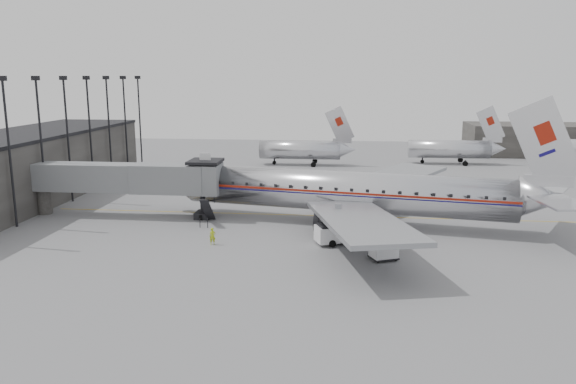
# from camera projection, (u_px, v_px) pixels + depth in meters

# --- Properties ---
(ground) EXTENTS (160.00, 160.00, 0.00)m
(ground) POSITION_uv_depth(u_px,v_px,m) (284.00, 229.00, 56.89)
(ground) COLOR slate
(ground) RESTS_ON ground
(terminal) EXTENTS (12.00, 46.00, 8.00)m
(terminal) POSITION_uv_depth(u_px,v_px,m) (20.00, 169.00, 69.36)
(terminal) COLOR #32302D
(terminal) RESTS_ON ground
(hangar) EXTENTS (30.00, 12.00, 6.00)m
(hangar) POSITION_uv_depth(u_px,v_px,m) (546.00, 139.00, 110.00)
(hangar) COLOR #32302D
(hangar) RESTS_ON ground
(apron_line) EXTENTS (60.00, 0.15, 0.01)m
(apron_line) POSITION_uv_depth(u_px,v_px,m) (317.00, 215.00, 62.41)
(apron_line) COLOR gold
(apron_line) RESTS_ON ground
(jet_bridge) EXTENTS (21.00, 6.20, 7.10)m
(jet_bridge) POSITION_uv_depth(u_px,v_px,m) (137.00, 179.00, 61.35)
(jet_bridge) COLOR slate
(jet_bridge) RESTS_ON ground
(floodlight_masts) EXTENTS (0.90, 42.25, 15.25)m
(floodlight_masts) POSITION_uv_depth(u_px,v_px,m) (79.00, 131.00, 70.71)
(floodlight_masts) COLOR black
(floodlight_masts) RESTS_ON ground
(distant_aircraft_near) EXTENTS (16.39, 3.20, 10.26)m
(distant_aircraft_near) POSITION_uv_depth(u_px,v_px,m) (301.00, 149.00, 97.41)
(distant_aircraft_near) COLOR silver
(distant_aircraft_near) RESTS_ON ground
(distant_aircraft_mid) EXTENTS (16.39, 3.20, 10.26)m
(distant_aircraft_mid) POSITION_uv_depth(u_px,v_px,m) (450.00, 148.00, 98.59)
(distant_aircraft_mid) COLOR silver
(distant_aircraft_mid) RESTS_ON ground
(airliner) EXTENTS (42.55, 39.09, 13.56)m
(airliner) POSITION_uv_depth(u_px,v_px,m) (352.00, 192.00, 58.25)
(airliner) COLOR silver
(airliner) RESTS_ON ground
(service_van) EXTENTS (5.70, 3.84, 2.51)m
(service_van) POSITION_uv_depth(u_px,v_px,m) (345.00, 229.00, 51.92)
(service_van) COLOR white
(service_van) RESTS_ON ground
(baggage_cart_navy) EXTENTS (2.22, 1.95, 1.46)m
(baggage_cart_navy) POSITION_uv_depth(u_px,v_px,m) (344.00, 218.00, 58.05)
(baggage_cart_navy) COLOR black
(baggage_cart_navy) RESTS_ON ground
(baggage_cart_white) EXTENTS (2.67, 2.41, 1.71)m
(baggage_cart_white) POSITION_uv_depth(u_px,v_px,m) (384.00, 249.00, 47.21)
(baggage_cart_white) COLOR silver
(baggage_cart_white) RESTS_ON ground
(ramp_worker) EXTENTS (0.66, 0.53, 1.58)m
(ramp_worker) POSITION_uv_depth(u_px,v_px,m) (213.00, 236.00, 51.50)
(ramp_worker) COLOR #A2BA15
(ramp_worker) RESTS_ON ground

